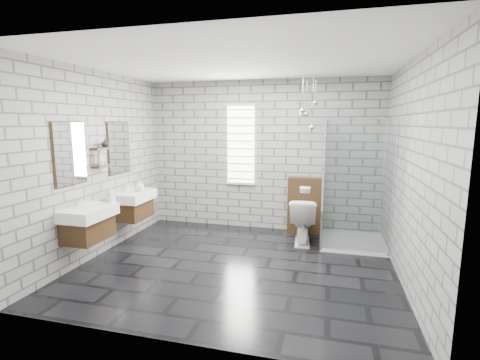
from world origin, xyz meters
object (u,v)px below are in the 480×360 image
at_px(vanity_left, 86,214).
at_px(toilet, 302,220).
at_px(vanity_right, 132,197).
at_px(cistern_panel, 305,205).
at_px(shower_enclosure, 347,215).

height_order(vanity_left, toilet, vanity_left).
height_order(vanity_left, vanity_right, same).
height_order(vanity_right, cistern_panel, vanity_right).
height_order(cistern_panel, shower_enclosure, shower_enclosure).
relative_size(vanity_left, vanity_right, 1.00).
distance_m(vanity_left, vanity_right, 1.10).
distance_m(cistern_panel, toilet, 0.54).
bearing_deg(cistern_panel, shower_enclosure, -36.41).
relative_size(vanity_left, cistern_panel, 1.57).
xyz_separation_m(vanity_right, shower_enclosure, (3.41, 0.68, -0.25)).
bearing_deg(cistern_panel, vanity_right, -156.16).
bearing_deg(vanity_left, shower_enclosure, 27.57).
xyz_separation_m(cistern_panel, toilet, (0.00, -0.53, -0.13)).
bearing_deg(vanity_right, cistern_panel, 23.84).
bearing_deg(shower_enclosure, vanity_right, -168.73).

